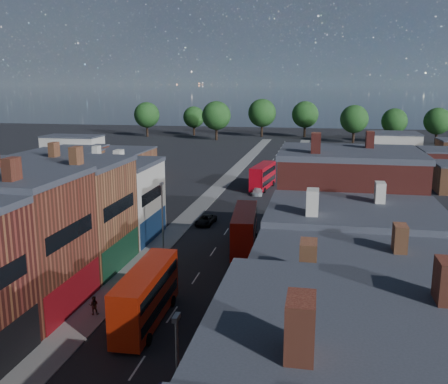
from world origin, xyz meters
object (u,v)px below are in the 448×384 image
at_px(bus_1, 244,229).
at_px(car_2, 206,220).
at_px(bus_0, 146,295).
at_px(bus_2, 263,176).
at_px(ped_3, 255,313).
at_px(ped_1, 94,305).
at_px(car_3, 258,191).

distance_m(bus_1, car_2, 11.72).
bearing_deg(bus_0, bus_2, 85.45).
bearing_deg(ped_3, bus_1, 21.29).
xyz_separation_m(car_2, ped_3, (10.18, -26.97, 0.26)).
distance_m(bus_1, bus_2, 34.35).
height_order(bus_2, ped_1, bus_2).
xyz_separation_m(car_2, car_3, (4.53, 19.84, -0.01)).
height_order(bus_1, bus_2, bus_1).
relative_size(bus_0, car_3, 2.43).
bearing_deg(car_2, bus_2, 83.63).
xyz_separation_m(bus_0, car_3, (2.70, 48.34, -1.79)).
xyz_separation_m(bus_0, car_2, (-1.83, 28.50, -1.78)).
bearing_deg(ped_3, bus_2, 15.89).
relative_size(bus_2, car_3, 2.45).
bearing_deg(bus_1, car_3, 88.96).
height_order(bus_0, ped_1, bus_0).
bearing_deg(car_3, ped_3, -85.83).
relative_size(bus_1, bus_2, 1.03).
relative_size(bus_2, ped_3, 6.86).
bearing_deg(ped_1, bus_2, -115.41).
xyz_separation_m(bus_1, car_3, (-2.15, 29.29, -1.86)).
relative_size(car_2, ped_1, 2.90).
distance_m(bus_0, ped_1, 4.93).
relative_size(bus_1, car_3, 2.53).
height_order(bus_2, car_2, bus_2).
bearing_deg(car_3, ped_1, -101.46).
relative_size(bus_2, ped_1, 6.74).
height_order(bus_1, ped_3, bus_1).
distance_m(bus_2, car_3, 5.33).
relative_size(bus_1, ped_3, 7.08).
height_order(bus_0, car_2, bus_0).
bearing_deg(bus_1, ped_1, -122.35).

